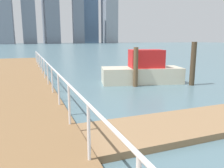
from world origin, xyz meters
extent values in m
plane|color=slate|center=(0.00, 20.00, 0.00)|extent=(300.00, 300.00, 0.00)
cylinder|color=white|center=(-3.15, 5.15, 0.93)|extent=(0.06, 0.06, 1.05)
cylinder|color=white|center=(-3.15, 7.02, 0.93)|extent=(0.06, 0.06, 1.05)
cylinder|color=white|center=(-3.15, 8.90, 0.93)|extent=(0.06, 0.06, 1.05)
cylinder|color=white|center=(-3.15, 10.78, 0.93)|extent=(0.06, 0.06, 1.05)
cylinder|color=white|center=(-3.15, 12.66, 0.93)|extent=(0.06, 0.06, 1.05)
cylinder|color=white|center=(-3.15, 14.53, 0.93)|extent=(0.06, 0.06, 1.05)
cylinder|color=white|center=(-3.15, 16.41, 0.93)|extent=(0.06, 0.06, 1.05)
cylinder|color=white|center=(-3.15, 18.29, 0.93)|extent=(0.06, 0.06, 1.05)
cylinder|color=white|center=(-3.15, 20.17, 0.93)|extent=(0.06, 0.06, 1.05)
cylinder|color=white|center=(-3.15, 22.04, 0.93)|extent=(0.06, 0.06, 1.05)
cylinder|color=white|center=(-3.15, 23.92, 0.93)|extent=(0.06, 0.06, 1.05)
cylinder|color=white|center=(-3.15, 9.84, 1.45)|extent=(0.06, 28.16, 0.06)
cylinder|color=brown|center=(1.46, 12.35, 1.07)|extent=(0.26, 0.26, 2.15)
cylinder|color=#473826|center=(4.61, 11.52, 1.21)|extent=(0.29, 0.29, 2.43)
cube|color=beige|center=(2.28, 13.16, 0.46)|extent=(4.95, 2.72, 0.93)
cube|color=red|center=(2.52, 13.10, 1.45)|extent=(2.17, 1.74, 1.04)
cube|color=gray|center=(-15.61, 143.78, 16.12)|extent=(13.43, 11.87, 32.24)
cube|color=slate|center=(-0.55, 144.75, 22.18)|extent=(7.70, 8.15, 44.35)
cube|color=slate|center=(29.71, 150.03, 20.58)|extent=(7.42, 7.50, 41.16)
cube|color=slate|center=(40.32, 162.04, 20.04)|extent=(12.28, 9.95, 40.09)
cube|color=#8C939E|center=(53.27, 154.95, 17.84)|extent=(9.22, 12.55, 35.69)
camera|label=1|loc=(-4.11, 1.51, 2.55)|focal=35.94mm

